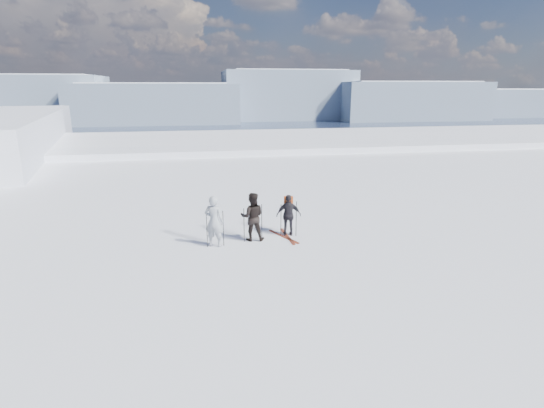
{
  "coord_description": "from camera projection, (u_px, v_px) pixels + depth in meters",
  "views": [
    {
      "loc": [
        -4.33,
        -9.82,
        5.15
      ],
      "look_at": [
        -2.0,
        3.0,
        1.54
      ],
      "focal_mm": 28.0,
      "sensor_mm": 36.0,
      "label": 1
    }
  ],
  "objects": [
    {
      "name": "lake_basin",
      "position": [
        243.0,
        210.0,
        41.62
      ],
      "size": [
        820.0,
        820.0,
        71.62
      ],
      "color": "white",
      "rests_on": "ground"
    },
    {
      "name": "far_mountain_range",
      "position": [
        225.0,
        99.0,
        449.63
      ],
      "size": [
        770.0,
        110.0,
        53.0
      ],
      "color": "slate",
      "rests_on": "ground"
    },
    {
      "name": "skier_grey",
      "position": [
        214.0,
        221.0,
        13.98
      ],
      "size": [
        0.74,
        0.62,
        1.74
      ],
      "primitive_type": "imported",
      "rotation": [
        0.0,
        0.0,
        2.76
      ],
      "color": "#989EA6",
      "rests_on": "ground"
    },
    {
      "name": "skier_dark",
      "position": [
        252.0,
        217.0,
        14.55
      ],
      "size": [
        0.91,
        0.75,
        1.69
      ],
      "primitive_type": "imported",
      "rotation": [
        0.0,
        0.0,
        2.99
      ],
      "color": "black",
      "rests_on": "ground"
    },
    {
      "name": "skier_pack",
      "position": [
        289.0,
        215.0,
        15.05
      ],
      "size": [
        0.92,
        0.5,
        1.49
      ],
      "primitive_type": "imported",
      "rotation": [
        0.0,
        0.0,
        2.98
      ],
      "color": "black",
      "rests_on": "ground"
    },
    {
      "name": "backpack",
      "position": [
        289.0,
        187.0,
        15.03
      ],
      "size": [
        0.34,
        0.23,
        0.44
      ],
      "primitive_type": "cube",
      "rotation": [
        0.0,
        0.0,
        2.98
      ],
      "color": "#DE5014",
      "rests_on": "skier_pack"
    },
    {
      "name": "ski_poles",
      "position": [
        254.0,
        224.0,
        14.52
      ],
      "size": [
        3.18,
        0.68,
        1.29
      ],
      "color": "black",
      "rests_on": "ground"
    },
    {
      "name": "skis_loose",
      "position": [
        286.0,
        236.0,
        15.06
      ],
      "size": [
        0.8,
        1.7,
        0.03
      ],
      "color": "black",
      "rests_on": "ground"
    }
  ]
}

